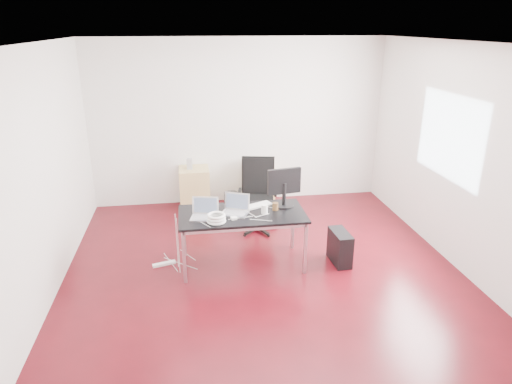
{
  "coord_description": "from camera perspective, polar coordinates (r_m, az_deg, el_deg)",
  "views": [
    {
      "loc": [
        -0.87,
        -5.16,
        2.99
      ],
      "look_at": [
        0.0,
        0.55,
        0.85
      ],
      "focal_mm": 32.0,
      "sensor_mm": 36.0,
      "label": 1
    }
  ],
  "objects": [
    {
      "name": "navy_garment",
      "position": [
        7.78,
        0.11,
        3.56
      ],
      "size": [
        0.33,
        0.28,
        0.09
      ],
      "primitive_type": "cube",
      "rotation": [
        0.0,
        0.0,
        0.14
      ],
      "color": "black",
      "rests_on": "filing_cabinet_right"
    },
    {
      "name": "cup_brown",
      "position": [
        5.87,
        2.42,
        -1.81
      ],
      "size": [
        0.08,
        0.08,
        0.1
      ],
      "primitive_type": "cylinder",
      "rotation": [
        0.0,
        0.0,
        -0.07
      ],
      "color": "brown",
      "rests_on": "desk"
    },
    {
      "name": "monitor",
      "position": [
        5.94,
        3.53,
        0.84
      ],
      "size": [
        0.45,
        0.26,
        0.51
      ],
      "rotation": [
        0.0,
        0.0,
        0.17
      ],
      "color": "black",
      "rests_on": "desk"
    },
    {
      "name": "filing_cabinet_right",
      "position": [
        7.94,
        0.32,
        0.9
      ],
      "size": [
        0.5,
        0.5,
        0.7
      ],
      "primitive_type": "cube",
      "color": "tan",
      "rests_on": "ground"
    },
    {
      "name": "filing_cabinet_left",
      "position": [
        7.85,
        -7.67,
        0.49
      ],
      "size": [
        0.5,
        0.5,
        0.7
      ],
      "primitive_type": "cube",
      "color": "tan",
      "rests_on": "ground"
    },
    {
      "name": "speaker",
      "position": [
        7.7,
        -8.31,
        3.5
      ],
      "size": [
        0.1,
        0.09,
        0.18
      ],
      "primitive_type": "cube",
      "rotation": [
        0.0,
        0.0,
        -0.08
      ],
      "color": "#9E9E9E",
      "rests_on": "filing_cabinet_left"
    },
    {
      "name": "laptop_right",
      "position": [
        5.79,
        -2.56,
        -2.08
      ],
      "size": [
        0.4,
        0.37,
        0.23
      ],
      "rotation": [
        0.0,
        0.0,
        -0.42
      ],
      "color": "silver",
      "rests_on": "desk"
    },
    {
      "name": "keyboard",
      "position": [
        5.99,
        -0.02,
        -1.74
      ],
      "size": [
        0.46,
        0.31,
        0.02
      ],
      "primitive_type": "cube",
      "rotation": [
        0.0,
        0.0,
        0.42
      ],
      "color": "white",
      "rests_on": "desk"
    },
    {
      "name": "room_shell",
      "position": [
        5.48,
        1.25,
        3.48
      ],
      "size": [
        5.0,
        5.0,
        5.0
      ],
      "color": "#3E070D",
      "rests_on": "ground"
    },
    {
      "name": "wastebasket",
      "position": [
        7.84,
        -3.13,
        -1.03
      ],
      "size": [
        0.29,
        0.29,
        0.28
      ],
      "primitive_type": "cylinder",
      "rotation": [
        0.0,
        0.0,
        -0.25
      ],
      "color": "black",
      "rests_on": "ground"
    },
    {
      "name": "power_strip",
      "position": [
        6.2,
        -11.42,
        -8.79
      ],
      "size": [
        0.31,
        0.14,
        0.04
      ],
      "primitive_type": "cube",
      "rotation": [
        0.0,
        0.0,
        0.27
      ],
      "color": "white",
      "rests_on": "ground"
    },
    {
      "name": "office_chair",
      "position": [
        6.91,
        0.21,
        0.12
      ],
      "size": [
        0.56,
        0.58,
        1.08
      ],
      "rotation": [
        0.0,
        0.0,
        -0.2
      ],
      "color": "black",
      "rests_on": "ground"
    },
    {
      "name": "laptop_left",
      "position": [
        5.69,
        -6.42,
        -2.6
      ],
      "size": [
        0.38,
        0.32,
        0.23
      ],
      "rotation": [
        0.0,
        0.0,
        -0.21
      ],
      "color": "silver",
      "rests_on": "desk"
    },
    {
      "name": "desk",
      "position": [
        5.81,
        -1.75,
        -3.13
      ],
      "size": [
        1.6,
        0.8,
        0.73
      ],
      "color": "black",
      "rests_on": "ground"
    },
    {
      "name": "cable_coil",
      "position": [
        5.53,
        -4.98,
        -3.29
      ],
      "size": [
        0.24,
        0.24,
        0.11
      ],
      "rotation": [
        0.0,
        0.0,
        0.17
      ],
      "color": "white",
      "rests_on": "desk"
    },
    {
      "name": "pc_tower",
      "position": [
        6.15,
        10.44,
        -6.81
      ],
      "size": [
        0.22,
        0.46,
        0.44
      ],
      "primitive_type": "cube",
      "rotation": [
        0.0,
        0.0,
        0.05
      ],
      "color": "black",
      "rests_on": "ground"
    },
    {
      "name": "cup_white",
      "position": [
        5.76,
        1.06,
        -2.16
      ],
      "size": [
        0.1,
        0.1,
        0.12
      ],
      "primitive_type": "cylinder",
      "rotation": [
        0.0,
        0.0,
        0.27
      ],
      "color": "white",
      "rests_on": "desk"
    },
    {
      "name": "power_adapter",
      "position": [
        5.62,
        -2.79,
        -3.29
      ],
      "size": [
        0.08,
        0.08,
        0.03
      ],
      "primitive_type": "cube",
      "rotation": [
        0.0,
        0.0,
        0.19
      ],
      "color": "white",
      "rests_on": "desk"
    }
  ]
}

